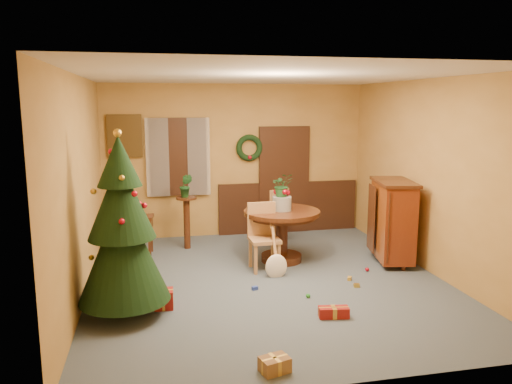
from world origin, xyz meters
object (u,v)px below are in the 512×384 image
object	(u,v)px
dining_table	(282,226)
sideboard	(393,219)
christmas_tree	(122,229)
chair_near	(263,234)
writing_desk	(131,226)

from	to	relation	value
dining_table	sideboard	world-z (taller)	sideboard
christmas_tree	sideboard	world-z (taller)	christmas_tree
chair_near	christmas_tree	bearing A→B (deg)	-145.89
christmas_tree	writing_desk	size ratio (longest dim) A/B	2.86
dining_table	writing_desk	size ratio (longest dim) A/B	1.56
chair_near	sideboard	size ratio (longest dim) A/B	0.77
dining_table	sideboard	distance (m)	1.78
writing_desk	sideboard	xyz separation A→B (m)	(4.12, -1.31, 0.21)
dining_table	sideboard	xyz separation A→B (m)	(1.72, -0.43, 0.13)
chair_near	christmas_tree	distance (m)	2.49
sideboard	writing_desk	bearing A→B (deg)	162.41
sideboard	dining_table	bearing A→B (deg)	166.06
chair_near	christmas_tree	size ratio (longest dim) A/B	0.46
writing_desk	dining_table	bearing A→B (deg)	-20.12
sideboard	christmas_tree	bearing A→B (deg)	-163.36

